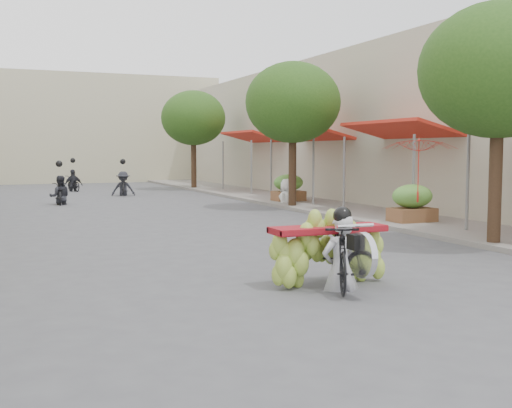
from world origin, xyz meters
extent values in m
plane|color=#4E4E52|center=(0.00, 0.00, 0.00)|extent=(120.00, 120.00, 0.00)
cube|color=gray|center=(7.00, 15.00, 0.06)|extent=(4.00, 60.00, 0.12)
cube|color=#B1A893|center=(12.00, 14.00, 3.00)|extent=(8.00, 40.00, 6.00)
cylinder|color=slate|center=(6.30, 5.90, 1.27)|extent=(0.08, 0.08, 2.55)
cube|color=red|center=(7.12, 10.00, 2.75)|extent=(1.77, 4.20, 0.53)
cylinder|color=slate|center=(6.30, 8.10, 1.27)|extent=(0.08, 0.08, 2.55)
cylinder|color=slate|center=(6.30, 11.90, 1.27)|extent=(0.08, 0.08, 2.55)
cube|color=red|center=(7.12, 16.00, 2.75)|extent=(1.77, 4.20, 0.53)
cylinder|color=slate|center=(6.30, 14.10, 1.27)|extent=(0.08, 0.08, 2.55)
cylinder|color=slate|center=(6.30, 17.90, 1.27)|extent=(0.08, 0.08, 2.55)
cube|color=red|center=(7.12, 22.00, 2.75)|extent=(1.77, 4.20, 0.53)
cylinder|color=slate|center=(6.30, 20.10, 1.27)|extent=(0.08, 0.08, 2.55)
cylinder|color=slate|center=(6.30, 23.90, 1.27)|extent=(0.08, 0.08, 2.55)
cube|color=#BEB796|center=(0.00, 38.00, 3.50)|extent=(20.00, 6.00, 7.00)
cylinder|color=#3A2719|center=(5.40, 4.00, 1.60)|extent=(0.28, 0.28, 3.20)
ellipsoid|color=#2B5117|center=(5.40, 4.00, 3.80)|extent=(3.40, 3.40, 2.90)
cylinder|color=#3A2719|center=(5.40, 14.00, 1.60)|extent=(0.28, 0.28, 3.20)
ellipsoid|color=#2B5117|center=(5.40, 14.00, 3.80)|extent=(3.40, 3.40, 2.90)
cylinder|color=#3A2719|center=(5.40, 26.00, 1.60)|extent=(0.28, 0.28, 3.20)
ellipsoid|color=#2B5117|center=(5.40, 26.00, 3.80)|extent=(3.40, 3.40, 2.90)
cube|color=brown|center=(6.20, 8.00, 0.37)|extent=(1.20, 0.80, 0.50)
ellipsoid|color=#589939|center=(6.20, 8.00, 0.95)|extent=(1.20, 0.88, 0.66)
cube|color=brown|center=(6.20, 16.00, 0.37)|extent=(1.20, 0.80, 0.50)
ellipsoid|color=#589939|center=(6.20, 16.00, 0.95)|extent=(1.20, 0.88, 0.66)
imported|color=black|center=(0.20, 1.65, 0.52)|extent=(1.17, 1.81, 1.04)
cylinder|color=silver|center=(0.20, 1.00, 0.62)|extent=(0.10, 0.66, 0.66)
cube|color=black|center=(0.20, 1.10, 0.80)|extent=(0.28, 0.22, 0.22)
cylinder|color=silver|center=(0.20, 1.20, 1.02)|extent=(0.60, 0.05, 0.05)
cube|color=maroon|center=(0.20, 2.00, 0.88)|extent=(1.86, 0.55, 0.10)
imported|color=silver|center=(0.20, 1.60, 1.16)|extent=(0.62, 0.46, 1.72)
sphere|color=black|center=(0.20, 1.57, 1.99)|extent=(0.28, 0.28, 0.28)
imported|color=red|center=(5.78, 7.17, 2.47)|extent=(2.46, 2.46, 1.75)
imported|color=white|center=(5.85, 15.41, 1.01)|extent=(1.02, 0.92, 1.78)
imported|color=black|center=(-2.16, 19.03, 0.41)|extent=(0.68, 1.51, 0.82)
imported|color=#26272E|center=(-2.16, 19.03, 1.12)|extent=(0.83, 0.56, 1.65)
sphere|color=black|center=(-2.16, 19.03, 1.58)|extent=(0.26, 0.26, 0.26)
imported|color=black|center=(1.04, 22.90, 0.49)|extent=(0.76, 1.71, 0.97)
imported|color=#26272E|center=(1.04, 22.90, 1.12)|extent=(1.14, 0.73, 1.65)
sphere|color=black|center=(1.04, 22.90, 1.58)|extent=(0.26, 0.26, 0.26)
imported|color=black|center=(-0.70, 27.03, 0.40)|extent=(0.86, 1.50, 0.79)
imported|color=#26272E|center=(-0.70, 27.03, 1.12)|extent=(1.07, 0.77, 1.65)
sphere|color=black|center=(-0.70, 27.03, 1.58)|extent=(0.26, 0.26, 0.26)
camera|label=1|loc=(-4.66, -6.74, 2.11)|focal=45.00mm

